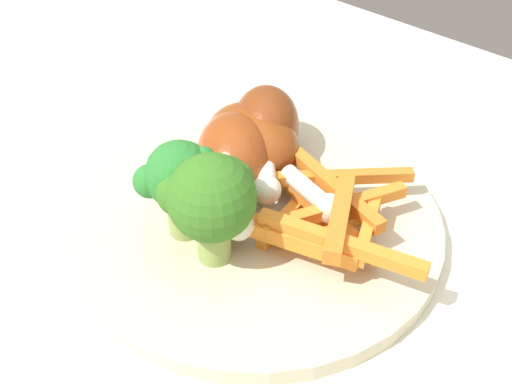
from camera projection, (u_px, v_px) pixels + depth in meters
dinner_plate at (256, 222)px, 0.43m from camera, size 0.25×0.25×0.01m
broccoli_floret_front at (207, 196)px, 0.38m from camera, size 0.05×0.05×0.06m
broccoli_floret_middle at (210, 196)px, 0.37m from camera, size 0.06×0.06×0.07m
broccoli_floret_back at (180, 179)px, 0.39m from camera, size 0.05×0.04×0.07m
carrot_fries_pile at (328, 214)px, 0.40m from camera, size 0.13×0.12×0.03m
chicken_drumstick_near at (235, 156)px, 0.44m from camera, size 0.10×0.10×0.05m
chicken_drumstick_far at (256, 143)px, 0.45m from camera, size 0.14×0.08×0.04m
chicken_drumstick_extra at (266, 128)px, 0.46m from camera, size 0.10×0.10×0.05m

